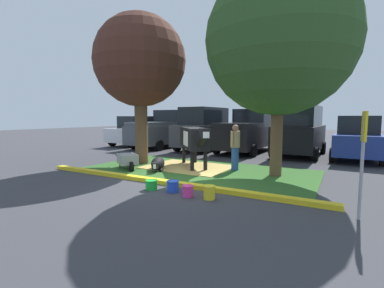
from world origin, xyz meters
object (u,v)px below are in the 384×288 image
at_px(hatchback_white, 137,131).
at_px(sedan_blue, 358,138).
at_px(person_handler, 235,146).
at_px(parking_sign, 363,144).
at_px(pickup_truck_maroon, 165,130).
at_px(wheelbarrow, 128,159).
at_px(suv_dark_grey, 204,129).
at_px(cow_holstein, 194,139).
at_px(pickup_truck_black, 247,132).
at_px(shade_tree_left, 140,62).
at_px(suv_black, 300,131).
at_px(bucket_blue, 173,186).
at_px(bucket_yellow, 209,192).
at_px(calf_lying, 158,164).
at_px(shade_tree_right, 279,41).
at_px(bucket_pink, 188,191).
at_px(bucket_green, 151,185).

xyz_separation_m(hatchback_white, sedan_blue, (13.23, -0.11, 0.00)).
relative_size(person_handler, parking_sign, 0.82).
bearing_deg(pickup_truck_maroon, wheelbarrow, -65.39).
bearing_deg(pickup_truck_maroon, suv_dark_grey, -1.59).
distance_m(hatchback_white, sedan_blue, 13.23).
bearing_deg(cow_holstein, pickup_truck_black, 87.35).
relative_size(shade_tree_left, wheelbarrow, 4.07).
xyz_separation_m(suv_dark_grey, suv_black, (5.32, 0.19, 0.00)).
relative_size(pickup_truck_maroon, pickup_truck_black, 1.00).
bearing_deg(sedan_blue, parking_sign, -91.67).
bearing_deg(cow_holstein, wheelbarrow, -142.29).
height_order(bucket_blue, bucket_yellow, bucket_yellow).
height_order(cow_holstein, parking_sign, parking_sign).
height_order(calf_lying, wheelbarrow, wheelbarrow).
height_order(shade_tree_right, suv_dark_grey, shade_tree_right).
xyz_separation_m(wheelbarrow, bucket_yellow, (4.27, -1.83, -0.21)).
height_order(hatchback_white, suv_black, suv_black).
xyz_separation_m(cow_holstein, suv_dark_grey, (-2.26, 5.34, 0.14)).
height_order(shade_tree_right, cow_holstein, shade_tree_right).
distance_m(bucket_pink, pickup_truck_black, 9.34).
distance_m(bucket_pink, suv_dark_grey, 9.71).
height_order(bucket_green, hatchback_white, hatchback_white).
xyz_separation_m(person_handler, pickup_truck_maroon, (-6.77, 5.20, 0.20)).
relative_size(bucket_blue, hatchback_white, 0.08).
distance_m(shade_tree_right, suv_dark_grey, 8.15).
xyz_separation_m(bucket_blue, bucket_yellow, (1.12, -0.11, 0.02)).
bearing_deg(shade_tree_right, bucket_yellow, -103.52).
bearing_deg(parking_sign, hatchback_white, 146.29).
distance_m(cow_holstein, bucket_green, 3.55).
bearing_deg(parking_sign, suv_dark_grey, 131.83).
bearing_deg(parking_sign, bucket_yellow, -175.61).
xyz_separation_m(cow_holstein, bucket_yellow, (2.27, -3.37, -0.96)).
distance_m(calf_lying, suv_dark_grey, 6.62).
height_order(pickup_truck_black, suv_black, suv_black).
height_order(wheelbarrow, parking_sign, parking_sign).
relative_size(wheelbarrow, bucket_yellow, 4.54).
relative_size(calf_lying, hatchback_white, 0.29).
bearing_deg(hatchback_white, bucket_green, -47.44).
bearing_deg(shade_tree_left, bucket_yellow, -33.54).
relative_size(shade_tree_left, hatchback_white, 1.37).
bearing_deg(parking_sign, shade_tree_right, 125.63).
distance_m(person_handler, pickup_truck_maroon, 8.54).
relative_size(parking_sign, bucket_blue, 6.06).
bearing_deg(suv_dark_grey, pickup_truck_maroon, 178.41).
height_order(wheelbarrow, suv_black, suv_black).
distance_m(bucket_yellow, hatchback_white, 13.34).
bearing_deg(suv_dark_grey, bucket_pink, -65.71).
bearing_deg(shade_tree_right, person_handler, 171.90).
relative_size(cow_holstein, wheelbarrow, 1.73).
bearing_deg(bucket_pink, calf_lying, 138.37).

